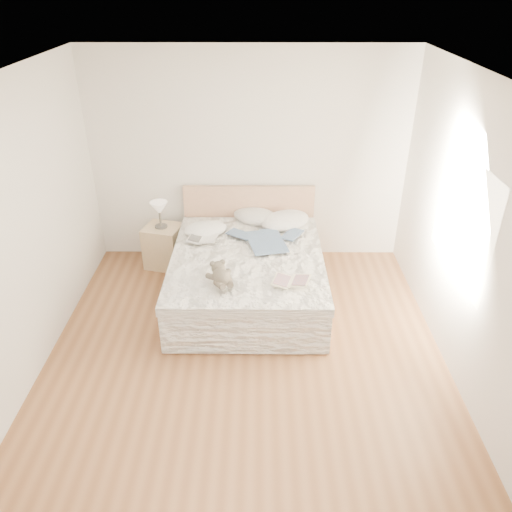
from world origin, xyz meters
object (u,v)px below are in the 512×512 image
at_px(nightstand, 164,246).
at_px(teddy_bear, 222,282).
at_px(bed, 248,273).
at_px(childrens_book, 291,281).
at_px(photo_book, 203,239).
at_px(table_lamp, 159,209).

xyz_separation_m(nightstand, teddy_bear, (0.86, -1.44, 0.37)).
relative_size(bed, teddy_bear, 6.36).
bearing_deg(nightstand, childrens_book, -41.39).
bearing_deg(photo_book, table_lamp, 151.88).
relative_size(nightstand, photo_book, 1.58).
xyz_separation_m(table_lamp, teddy_bear, (0.87, -1.44, -0.16)).
xyz_separation_m(table_lamp, photo_book, (0.58, -0.46, -0.18)).
bearing_deg(table_lamp, teddy_bear, -58.74).
bearing_deg(photo_book, nightstand, 151.27).
xyz_separation_m(table_lamp, childrens_book, (1.58, -1.38, -0.18)).
relative_size(table_lamp, childrens_book, 0.90).
bearing_deg(photo_book, teddy_bear, -63.45).
distance_m(bed, childrens_book, 0.89).
height_order(nightstand, table_lamp, table_lamp).
distance_m(nightstand, table_lamp, 0.53).
distance_m(photo_book, childrens_book, 1.37).
height_order(table_lamp, childrens_book, table_lamp).
height_order(bed, teddy_bear, bed).
height_order(childrens_book, teddy_bear, teddy_bear).
xyz_separation_m(nightstand, table_lamp, (-0.01, -0.00, 0.53)).
distance_m(nightstand, childrens_book, 2.12).
bearing_deg(nightstand, table_lamp, -178.93).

